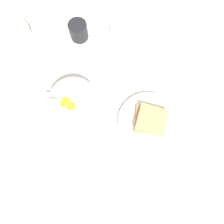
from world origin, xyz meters
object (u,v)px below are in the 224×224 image
Objects in this scene: egg_bowl at (74,102)px; congee_bowl at (9,38)px; toast_sandwich at (151,120)px; soup_spoon at (119,28)px; toast_plate at (150,123)px; drinking_cup at (79,30)px.

egg_bowl is 0.96× the size of congee_bowl.
soup_spoon is (-0.36, -0.07, -0.02)m from toast_sandwich.
congee_bowl reaches higher than toast_sandwich.
toast_plate is 1.29× the size of congee_bowl.
toast_sandwich is 0.86× the size of soup_spoon.
toast_plate is 0.41m from drinking_cup.
soup_spoon is 0.15m from drinking_cup.
egg_bowl is 1.19× the size of soup_spoon.
soup_spoon is at bearing -168.91° from toast_sandwich.
drinking_cup reaches higher than toast_plate.
drinking_cup is (-0.35, -0.22, 0.03)m from toast_plate.
egg_bowl is 1.39× the size of toast_sandwich.
egg_bowl is 0.34m from congee_bowl.
soup_spoon is at bearing 149.03° from egg_bowl.
toast_plate is 0.38m from soup_spoon.
drinking_cup is (-0.34, -0.22, 0.00)m from toast_sandwich.
egg_bowl is 0.27m from drinking_cup.
toast_sandwich is 1.66× the size of drinking_cup.
egg_bowl is 0.33m from soup_spoon.
egg_bowl reaches higher than soup_spoon.
egg_bowl reaches higher than toast_sandwich.
toast_sandwich is at bearing -159.35° from toast_plate.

